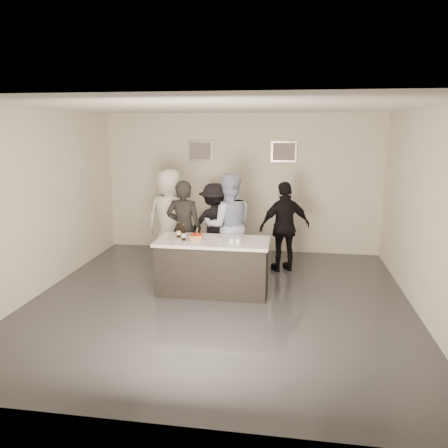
# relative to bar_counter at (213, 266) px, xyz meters

# --- Properties ---
(floor) EXTENTS (6.00, 6.00, 0.00)m
(floor) POSITION_rel_bar_counter_xyz_m (0.17, -0.39, -0.45)
(floor) COLOR #3D3D42
(floor) RESTS_ON ground
(ceiling) EXTENTS (6.00, 6.00, 0.00)m
(ceiling) POSITION_rel_bar_counter_xyz_m (0.17, -0.39, 2.55)
(ceiling) COLOR white
(wall_back) EXTENTS (6.00, 0.04, 3.00)m
(wall_back) POSITION_rel_bar_counter_xyz_m (0.17, 2.61, 1.05)
(wall_back) COLOR silver
(wall_back) RESTS_ON ground
(wall_front) EXTENTS (6.00, 0.04, 3.00)m
(wall_front) POSITION_rel_bar_counter_xyz_m (0.17, -3.39, 1.05)
(wall_front) COLOR silver
(wall_front) RESTS_ON ground
(wall_left) EXTENTS (0.04, 6.00, 3.00)m
(wall_left) POSITION_rel_bar_counter_xyz_m (-2.83, -0.39, 1.05)
(wall_left) COLOR silver
(wall_left) RESTS_ON ground
(wall_right) EXTENTS (0.04, 6.00, 3.00)m
(wall_right) POSITION_rel_bar_counter_xyz_m (3.17, -0.39, 1.05)
(wall_right) COLOR silver
(wall_right) RESTS_ON ground
(picture_left) EXTENTS (0.54, 0.04, 0.44)m
(picture_left) POSITION_rel_bar_counter_xyz_m (-0.73, 2.58, 1.75)
(picture_left) COLOR #B2B2B7
(picture_left) RESTS_ON wall_back
(picture_right) EXTENTS (0.54, 0.04, 0.44)m
(picture_right) POSITION_rel_bar_counter_xyz_m (1.07, 2.58, 1.75)
(picture_right) COLOR #B2B2B7
(picture_right) RESTS_ON wall_back
(bar_counter) EXTENTS (1.86, 0.86, 0.90)m
(bar_counter) POSITION_rel_bar_counter_xyz_m (0.00, 0.00, 0.00)
(bar_counter) COLOR white
(bar_counter) RESTS_ON ground
(cake) EXTENTS (0.23, 0.23, 0.08)m
(cake) POSITION_rel_bar_counter_xyz_m (-0.27, -0.05, 0.49)
(cake) COLOR orange
(cake) RESTS_ON bar_counter
(beer_bottle_a) EXTENTS (0.07, 0.07, 0.26)m
(beer_bottle_a) POSITION_rel_bar_counter_xyz_m (-0.60, 0.07, 0.58)
(beer_bottle_a) COLOR black
(beer_bottle_a) RESTS_ON bar_counter
(beer_bottle_b) EXTENTS (0.07, 0.07, 0.26)m
(beer_bottle_b) POSITION_rel_bar_counter_xyz_m (-0.47, -0.09, 0.58)
(beer_bottle_b) COLOR black
(beer_bottle_b) RESTS_ON bar_counter
(tumbler_cluster) EXTENTS (0.19, 0.19, 0.08)m
(tumbler_cluster) POSITION_rel_bar_counter_xyz_m (0.38, -0.08, 0.49)
(tumbler_cluster) COLOR gold
(tumbler_cluster) RESTS_ON bar_counter
(candles) EXTENTS (0.24, 0.08, 0.01)m
(candles) POSITION_rel_bar_counter_xyz_m (-0.28, -0.26, 0.45)
(candles) COLOR pink
(candles) RESTS_ON bar_counter
(person_main_black) EXTENTS (0.66, 0.44, 1.79)m
(person_main_black) POSITION_rel_bar_counter_xyz_m (-0.67, 0.72, 0.44)
(person_main_black) COLOR black
(person_main_black) RESTS_ON ground
(person_main_blue) EXTENTS (1.07, 0.91, 1.91)m
(person_main_blue) POSITION_rel_bar_counter_xyz_m (0.14, 0.85, 0.50)
(person_main_blue) COLOR #ACBDE1
(person_main_blue) RESTS_ON ground
(person_guest_left) EXTENTS (0.96, 0.63, 1.94)m
(person_guest_left) POSITION_rel_bar_counter_xyz_m (-1.05, 1.20, 0.52)
(person_guest_left) COLOR silver
(person_guest_left) RESTS_ON ground
(person_guest_right) EXTENTS (1.09, 0.80, 1.72)m
(person_guest_right) POSITION_rel_bar_counter_xyz_m (1.15, 1.30, 0.41)
(person_guest_right) COLOR black
(person_guest_right) RESTS_ON ground
(person_guest_back) EXTENTS (1.18, 0.86, 1.64)m
(person_guest_back) POSITION_rel_bar_counter_xyz_m (-0.24, 1.50, 0.37)
(person_guest_back) COLOR black
(person_guest_back) RESTS_ON ground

